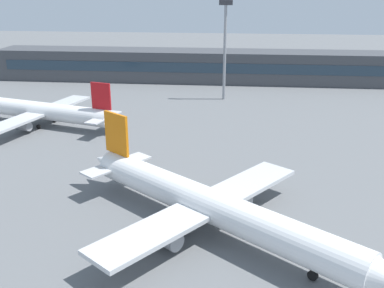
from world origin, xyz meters
name	(u,v)px	position (x,y,z in m)	size (l,w,h in m)	color
ground_plane	(203,162)	(0.00, 40.00, 0.00)	(400.00, 400.00, 0.00)	slate
terminal_building	(220,66)	(0.00, 104.29, 4.50)	(132.04, 12.13, 9.00)	#3F4247
airplane_near	(214,207)	(3.05, 17.71, 3.41)	(37.95, 30.98, 11.19)	white
airplane_mid	(37,110)	(-35.50, 57.04, 3.05)	(39.66, 28.20, 10.00)	white
floodlight_tower_west	(225,43)	(1.90, 82.64, 13.94)	(3.20, 0.80, 23.91)	gray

